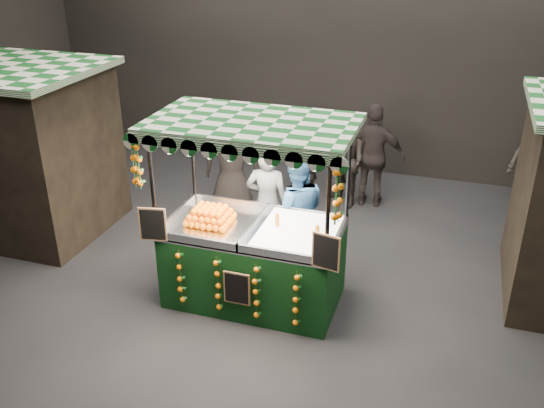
% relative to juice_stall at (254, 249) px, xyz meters
% --- Properties ---
extents(ground, '(12.00, 12.00, 0.00)m').
position_rel_juice_stall_xyz_m(ground, '(0.11, -0.12, -0.75)').
color(ground, black).
rests_on(ground, ground).
extents(market_hall, '(12.10, 10.10, 5.05)m').
position_rel_juice_stall_xyz_m(market_hall, '(0.11, -0.12, 2.63)').
color(market_hall, black).
rests_on(market_hall, ground).
extents(neighbour_stall_left, '(3.00, 2.20, 2.60)m').
position_rel_juice_stall_xyz_m(neighbour_stall_left, '(-4.29, 0.88, 0.55)').
color(neighbour_stall_left, black).
rests_on(neighbour_stall_left, ground).
extents(juice_stall, '(2.50, 1.47, 2.43)m').
position_rel_juice_stall_xyz_m(juice_stall, '(0.00, 0.00, 0.00)').
color(juice_stall, black).
rests_on(juice_stall, ground).
extents(vendor_grey, '(0.66, 0.47, 1.69)m').
position_rel_juice_stall_xyz_m(vendor_grey, '(-0.20, 1.16, 0.09)').
color(vendor_grey, gray).
rests_on(vendor_grey, ground).
extents(vendor_blue, '(1.05, 0.94, 1.78)m').
position_rel_juice_stall_xyz_m(vendor_blue, '(0.30, 0.86, 0.14)').
color(vendor_blue, '#285282').
rests_on(vendor_blue, ground).
extents(shopper_0, '(0.66, 0.51, 1.61)m').
position_rel_juice_stall_xyz_m(shopper_0, '(-0.24, 3.40, 0.05)').
color(shopper_0, black).
rests_on(shopper_0, ground).
extents(shopper_1, '(1.01, 0.99, 1.63)m').
position_rel_juice_stall_xyz_m(shopper_1, '(0.50, 3.19, 0.06)').
color(shopper_1, black).
rests_on(shopper_1, ground).
extents(shopper_2, '(1.07, 0.49, 1.79)m').
position_rel_juice_stall_xyz_m(shopper_2, '(0.97, 3.35, 0.14)').
color(shopper_2, '#2D2625').
rests_on(shopper_2, ground).
extents(shopper_3, '(1.16, 0.96, 1.56)m').
position_rel_juice_stall_xyz_m(shopper_3, '(3.61, 4.48, 0.03)').
color(shopper_3, '#2E2A25').
rests_on(shopper_3, ground).
extents(shopper_4, '(1.04, 0.79, 1.90)m').
position_rel_juice_stall_xyz_m(shopper_4, '(-1.19, 2.31, 0.19)').
color(shopper_4, black).
rests_on(shopper_4, ground).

